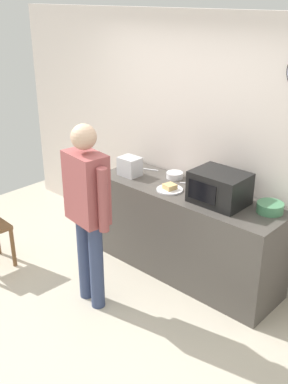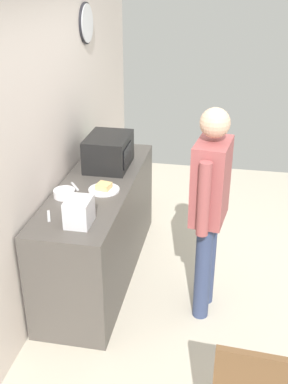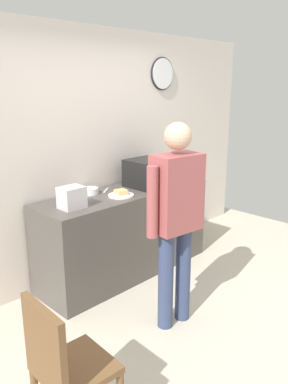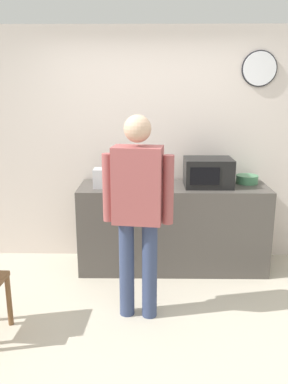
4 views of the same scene
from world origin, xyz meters
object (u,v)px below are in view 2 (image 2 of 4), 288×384
microwave (109,152)px  cereal_bowl (107,145)px  spoon_utensil (75,186)px  toaster (79,212)px  sandwich_plate (104,188)px  person_standing (210,200)px  salad_bowl (64,193)px  fork_utensil (49,216)px

microwave → cereal_bowl: size_ratio=2.09×
spoon_utensil → microwave: bearing=-19.6°
toaster → cereal_bowl: bearing=7.5°
sandwich_plate → spoon_utensil: sandwich_plate is taller
cereal_bowl → toaster: size_ratio=1.08×
toaster → person_standing: bearing=-67.7°
microwave → sandwich_plate: bearing=-170.1°
microwave → cereal_bowl: bearing=17.4°
microwave → spoon_utensil: bearing=160.4°
microwave → toaster: (-1.09, -0.06, -0.05)m
toaster → salad_bowl: bearing=32.8°
salad_bowl → toaster: size_ratio=0.80×
microwave → fork_utensil: (-1.03, 0.20, -0.15)m
person_standing → sandwich_plate: bearing=77.4°
sandwich_plate → person_standing: 0.92m
microwave → cereal_bowl: 0.48m
cereal_bowl → fork_utensil: 1.49m
microwave → sandwich_plate: size_ratio=1.90×
salad_bowl → fork_utensil: (-0.34, 0.00, -0.03)m
fork_utensil → spoon_utensil: bearing=-2.8°
cereal_bowl → toaster: (-1.55, -0.20, 0.06)m
salad_bowl → fork_utensil: size_ratio=1.03×
sandwich_plate → person_standing: bearing=-102.6°
sandwich_plate → fork_utensil: size_ratio=1.55×
microwave → spoon_utensil: 0.54m
toaster → fork_utensil: size_ratio=1.29×
spoon_utensil → person_standing: (-0.23, -1.16, 0.09)m
salad_bowl → person_standing: (-0.03, -1.18, 0.06)m
salad_bowl → spoon_utensil: size_ratio=1.03×
microwave → toaster: bearing=-176.7°
fork_utensil → spoon_utensil: (0.54, -0.03, 0.00)m
microwave → salad_bowl: size_ratio=2.85×
microwave → fork_utensil: bearing=169.0°
microwave → fork_utensil: microwave is taller
cereal_bowl → fork_utensil: cereal_bowl is taller
person_standing → microwave: bearing=53.9°
toaster → fork_utensil: toaster is taller
cereal_bowl → salad_bowl: bearing=177.2°
cereal_bowl → person_standing: person_standing is taller
cereal_bowl → spoon_utensil: 0.94m
fork_utensil → spoon_utensil: 0.54m
cereal_bowl → fork_utensil: bearing=177.7°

